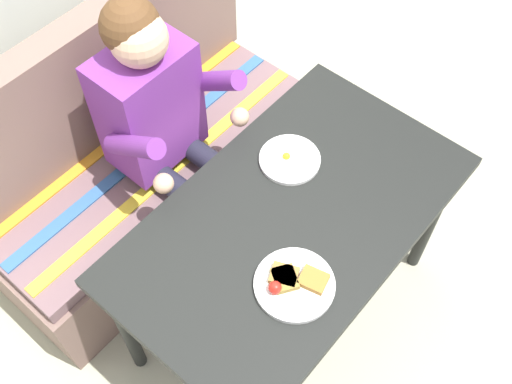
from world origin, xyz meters
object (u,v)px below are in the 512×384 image
at_px(person, 164,120).
at_px(table, 291,229).
at_px(couch, 144,165).
at_px(plate_eggs, 290,159).
at_px(plate_breakfast, 294,283).

bearing_deg(person, table, -91.22).
bearing_deg(couch, table, -90.00).
relative_size(couch, person, 1.19).
bearing_deg(person, plate_eggs, -71.08).
distance_m(person, plate_breakfast, 0.77).
relative_size(table, plate_eggs, 5.76).
height_order(table, couch, couch).
relative_size(person, plate_eggs, 5.82).
bearing_deg(couch, plate_breakfast, -101.37).
height_order(table, plate_eggs, plate_eggs).
bearing_deg(couch, person, -85.90).
bearing_deg(plate_eggs, plate_breakfast, -139.56).
distance_m(couch, plate_breakfast, 1.03).
xyz_separation_m(table, person, (0.01, 0.59, 0.09)).
height_order(table, person, person).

